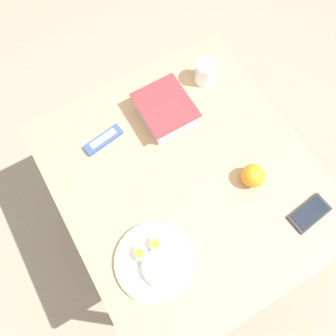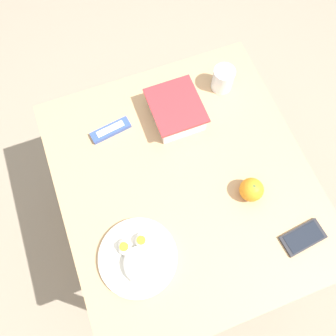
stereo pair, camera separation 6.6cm
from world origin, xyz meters
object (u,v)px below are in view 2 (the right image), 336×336
Objects in this scene: candy_bar at (111,130)px; drinking_glass at (223,79)px; food_container at (176,111)px; cell_phone at (303,237)px; orange_fruit at (251,190)px; rice_plate at (138,258)px.

drinking_glass is (-0.04, 0.45, 0.04)m from candy_bar.
drinking_glass reaches higher than food_container.
drinking_glass is (-0.61, -0.01, 0.04)m from cell_phone.
orange_fruit is 0.87× the size of drinking_glass.
rice_plate reaches higher than cell_phone.
orange_fruit is 0.42m from rice_plate.
drinking_glass is at bearing 105.79° from food_container.
orange_fruit is 0.43m from drinking_glass.
rice_plate is at bearing -6.25° from candy_bar.
cell_phone is at bearing 1.40° from drinking_glass.
candy_bar is 0.74m from cell_phone.
candy_bar is (-0.02, -0.24, -0.02)m from food_container.
rice_plate is 1.64× the size of candy_bar.
orange_fruit is at bearing 19.19° from food_container.
orange_fruit reaches higher than candy_bar.
orange_fruit is at bearing 43.66° from candy_bar.
orange_fruit reaches higher than cell_phone.
candy_bar is at bearing -85.37° from drinking_glass.
orange_fruit is 0.22m from cell_phone.
cell_phone is 0.62m from drinking_glass.
food_container is 0.52m from rice_plate.
candy_bar is (-0.46, 0.05, -0.01)m from rice_plate.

